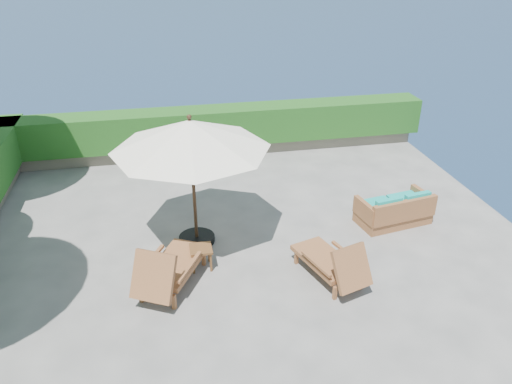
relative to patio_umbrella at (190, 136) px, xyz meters
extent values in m
plane|color=gray|center=(0.93, -0.93, -2.33)|extent=(12.00, 12.00, 0.00)
cube|color=#5B5348|center=(0.93, -0.93, -3.89)|extent=(12.00, 12.00, 3.00)
plane|color=#14233E|center=(0.93, -0.93, -5.34)|extent=(600.00, 600.00, 0.00)
cube|color=gray|center=(0.93, 4.67, -2.16)|extent=(12.00, 0.60, 0.36)
cube|color=#1E4D16|center=(0.93, 4.67, -1.49)|extent=(12.40, 0.90, 1.00)
cylinder|color=black|center=(0.00, 0.00, -2.28)|extent=(0.77, 0.77, 0.12)
cylinder|color=#322012|center=(0.00, 0.00, -1.00)|extent=(0.07, 0.07, 2.66)
cone|color=white|center=(0.00, 0.00, 0.03)|extent=(3.20, 3.20, 0.59)
sphere|color=#322012|center=(0.00, 0.00, 0.38)|extent=(0.10, 0.10, 0.10)
cube|color=brown|center=(-1.12, -1.75, -2.19)|extent=(0.09, 0.09, 0.29)
cube|color=brown|center=(-0.57, -2.05, -2.19)|extent=(0.09, 0.09, 0.29)
cube|color=brown|center=(-0.49, -0.58, -2.19)|extent=(0.09, 0.09, 0.29)
cube|color=brown|center=(0.06, -0.87, -2.19)|extent=(0.09, 0.09, 0.29)
cube|color=brown|center=(-0.48, -1.22, -2.00)|extent=(1.33, 1.62, 0.10)
cube|color=brown|center=(-0.87, -1.95, -1.69)|extent=(0.87, 0.76, 0.78)
cube|color=brown|center=(-0.92, -1.23, -1.84)|extent=(0.50, 0.86, 0.06)
cube|color=brown|center=(-0.25, -1.59, -1.84)|extent=(0.50, 0.86, 0.06)
cube|color=brown|center=(2.19, -2.35, -2.20)|extent=(0.08, 0.08, 0.27)
cube|color=brown|center=(2.74, -2.17, -2.20)|extent=(0.08, 0.08, 0.27)
cube|color=brown|center=(1.82, -1.18, -2.20)|extent=(0.08, 0.08, 0.27)
cube|color=brown|center=(2.37, -1.00, -2.20)|extent=(0.08, 0.08, 0.27)
cube|color=brown|center=(2.25, -1.58, -2.03)|extent=(1.05, 1.47, 0.09)
cube|color=brown|center=(2.48, -2.31, -1.74)|extent=(0.77, 0.62, 0.72)
cube|color=brown|center=(1.98, -1.88, -1.88)|extent=(0.32, 0.85, 0.05)
cube|color=brown|center=(2.64, -1.67, -1.88)|extent=(0.32, 0.85, 0.05)
cube|color=brown|center=(-0.16, -1.10, -2.14)|extent=(0.04, 0.04, 0.40)
cube|color=brown|center=(0.17, -1.10, -2.14)|extent=(0.04, 0.04, 0.40)
cube|color=brown|center=(-0.16, -0.78, -2.14)|extent=(0.04, 0.04, 0.40)
cube|color=brown|center=(0.17, -0.78, -2.14)|extent=(0.04, 0.04, 0.40)
cube|color=brown|center=(0.01, -0.94, -1.92)|extent=(0.42, 0.42, 0.05)
cube|color=brown|center=(4.34, -0.07, -2.16)|extent=(1.68, 1.04, 0.35)
cube|color=brown|center=(4.40, -0.43, -1.86)|extent=(1.57, 0.39, 0.48)
cube|color=brown|center=(3.60, -0.19, -1.90)|extent=(0.24, 0.79, 0.39)
cube|color=brown|center=(5.08, 0.06, -1.90)|extent=(0.24, 0.79, 0.39)
cube|color=#16A296|center=(3.97, -0.09, -1.91)|extent=(0.78, 0.73, 0.16)
cube|color=#16A296|center=(4.69, 0.04, -1.91)|extent=(0.78, 0.73, 0.16)
cube|color=#16A296|center=(4.03, -0.40, -1.71)|extent=(0.62, 0.22, 0.31)
cube|color=#16A296|center=(4.75, -0.28, -1.71)|extent=(0.62, 0.22, 0.31)
camera|label=1|loc=(-0.52, -8.88, 3.35)|focal=35.00mm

